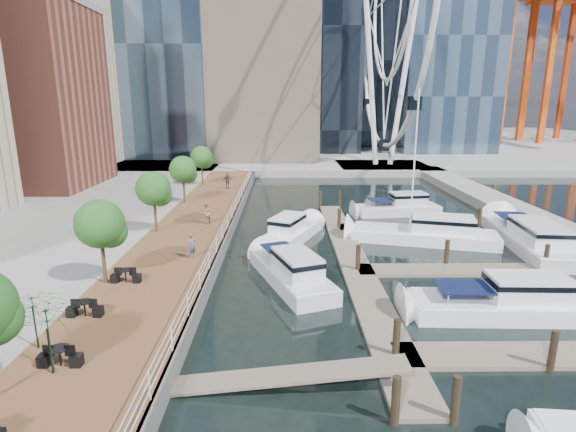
# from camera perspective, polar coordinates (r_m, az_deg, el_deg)

# --- Properties ---
(ground) EXTENTS (520.00, 520.00, 0.00)m
(ground) POSITION_cam_1_polar(r_m,az_deg,el_deg) (21.66, 4.16, -14.82)
(ground) COLOR black
(ground) RESTS_ON ground
(boardwalk) EXTENTS (6.00, 60.00, 1.00)m
(boardwalk) POSITION_cam_1_polar(r_m,az_deg,el_deg) (36.07, -12.20, -2.23)
(boardwalk) COLOR brown
(boardwalk) RESTS_ON ground
(seawall) EXTENTS (0.25, 60.00, 1.00)m
(seawall) POSITION_cam_1_polar(r_m,az_deg,el_deg) (35.58, -7.46, -2.25)
(seawall) COLOR #595954
(seawall) RESTS_ON ground
(land_far) EXTENTS (200.00, 114.00, 1.00)m
(land_far) POSITION_cam_1_polar(r_m,az_deg,el_deg) (121.30, 0.29, 9.46)
(land_far) COLOR gray
(land_far) RESTS_ON ground
(breakwater) EXTENTS (4.00, 60.00, 1.00)m
(breakwater) POSITION_cam_1_polar(r_m,az_deg,el_deg) (45.63, 27.88, -0.14)
(breakwater) COLOR gray
(breakwater) RESTS_ON ground
(pier) EXTENTS (14.00, 12.00, 1.00)m
(pier) POSITION_cam_1_polar(r_m,az_deg,el_deg) (73.28, 11.92, 6.04)
(pier) COLOR gray
(pier) RESTS_ON ground
(railing) EXTENTS (0.10, 60.00, 1.05)m
(railing) POSITION_cam_1_polar(r_m,az_deg,el_deg) (35.32, -7.67, -0.65)
(railing) COLOR white
(railing) RESTS_ON boardwalk
(floating_docks) EXTENTS (16.00, 34.00, 2.60)m
(floating_docks) POSITION_cam_1_polar(r_m,az_deg,el_deg) (32.03, 17.11, -4.66)
(floating_docks) COLOR #6D6051
(floating_docks) RESTS_ON ground
(port_cranes) EXTENTS (40.00, 52.00, 38.00)m
(port_cranes) POSITION_cam_1_polar(r_m,az_deg,el_deg) (134.24, 32.00, 16.19)
(port_cranes) COLOR #D84C14
(port_cranes) RESTS_ON ground
(street_trees) EXTENTS (2.60, 42.60, 4.60)m
(street_trees) POSITION_cam_1_polar(r_m,az_deg,el_deg) (34.84, -16.72, 3.32)
(street_trees) COLOR #3F2B1C
(street_trees) RESTS_ON ground
(cafe_tables) EXTENTS (2.50, 13.70, 0.74)m
(cafe_tables) POSITION_cam_1_polar(r_m,az_deg,el_deg) (21.07, -25.57, -12.96)
(cafe_tables) COLOR black
(cafe_tables) RESTS_ON ground
(yacht_foreground) EXTENTS (10.24, 3.07, 2.15)m
(yacht_foreground) POSITION_cam_1_polar(r_m,az_deg,el_deg) (25.76, 25.62, -11.34)
(yacht_foreground) COLOR white
(yacht_foreground) RESTS_ON ground
(pedestrian_near) EXTENTS (0.65, 0.69, 1.59)m
(pedestrian_near) POSITION_cam_1_polar(r_m,az_deg,el_deg) (28.78, -12.08, -3.73)
(pedestrian_near) COLOR #4C4C66
(pedestrian_near) RESTS_ON boardwalk
(pedestrian_mid) EXTENTS (1.03, 1.09, 1.79)m
(pedestrian_mid) POSITION_cam_1_polar(r_m,az_deg,el_deg) (36.65, -10.37, 0.38)
(pedestrian_mid) COLOR gray
(pedestrian_mid) RESTS_ON boardwalk
(pedestrian_far) EXTENTS (1.10, 0.51, 1.84)m
(pedestrian_far) POSITION_cam_1_polar(r_m,az_deg,el_deg) (51.41, -7.67, 4.46)
(pedestrian_far) COLOR #30343C
(pedestrian_far) RESTS_ON boardwalk
(moored_yachts) EXTENTS (23.38, 34.26, 11.50)m
(moored_yachts) POSITION_cam_1_polar(r_m,az_deg,el_deg) (35.25, 16.92, -3.77)
(moored_yachts) COLOR white
(moored_yachts) RESTS_ON ground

